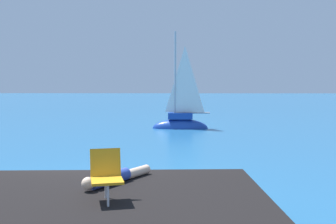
{
  "coord_description": "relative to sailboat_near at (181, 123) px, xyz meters",
  "views": [
    {
      "loc": [
        2.17,
        -10.36,
        2.94
      ],
      "look_at": [
        1.71,
        11.18,
        1.25
      ],
      "focal_mm": 43.82,
      "sensor_mm": 36.0,
      "label": 1
    }
  ],
  "objects": [
    {
      "name": "boulder_inland",
      "position": [
        -0.21,
        -15.94,
        -0.35
      ],
      "size": [
        1.51,
        1.28,
        0.94
      ],
      "primitive_type": "cube",
      "rotation": [
        -0.09,
        0.07,
        3.05
      ],
      "color": "black",
      "rests_on": "ground"
    },
    {
      "name": "boulder_seaward",
      "position": [
        0.91,
        -16.33,
        -0.35
      ],
      "size": [
        1.41,
        1.22,
        0.89
      ],
      "primitive_type": "cube",
      "rotation": [
        0.13,
        -0.05,
        3.04
      ],
      "color": "black",
      "rests_on": "ground"
    },
    {
      "name": "person_sunbather",
      "position": [
        -1.37,
        -17.44,
        0.82
      ],
      "size": [
        1.09,
        1.54,
        0.25
      ],
      "rotation": [
        0.0,
        0.0,
        0.99
      ],
      "color": "#334CB2",
      "rests_on": "shore_ledge"
    },
    {
      "name": "sailboat_near",
      "position": [
        0.0,
        0.0,
        0.0
      ],
      "size": [
        3.47,
        1.17,
        6.42
      ],
      "rotation": [
        0.0,
        0.0,
        3.14
      ],
      "color": "#193D99",
      "rests_on": "ground"
    },
    {
      "name": "beach_chair",
      "position": [
        -1.34,
        -18.51,
        1.15
      ],
      "size": [
        0.61,
        0.69,
        0.8
      ],
      "rotation": [
        0.0,
        0.0,
        4.96
      ],
      "color": "orange",
      "rests_on": "shore_ledge"
    },
    {
      "name": "ground_plane",
      "position": [
        -2.4,
        -14.45,
        -0.35
      ],
      "size": [
        160.0,
        160.0,
        0.0
      ],
      "primitive_type": "plane",
      "color": "#236093"
    }
  ]
}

